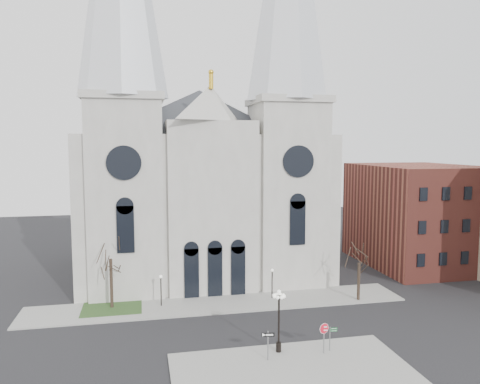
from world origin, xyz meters
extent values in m
plane|color=black|center=(0.00, 0.00, 0.00)|extent=(160.00, 160.00, 0.00)
cube|color=gray|center=(3.00, -5.00, 0.07)|extent=(18.00, 10.00, 0.14)
cube|color=gray|center=(0.00, 11.00, 0.07)|extent=(40.00, 6.00, 0.14)
cube|color=#2A4A1F|center=(-11.00, 12.00, 0.09)|extent=(6.00, 5.00, 0.18)
cube|color=#A3A098|center=(0.00, 26.00, 9.00)|extent=(30.00, 24.00, 18.00)
pyramid|color=#2D3035|center=(0.00, 26.00, 24.00)|extent=(33.00, 26.40, 6.00)
cube|color=#A3A098|center=(-9.50, 17.50, 11.00)|extent=(8.00, 8.00, 22.00)
cylinder|color=black|center=(-9.50, 13.45, 15.00)|extent=(3.60, 0.30, 3.60)
cube|color=#A3A098|center=(9.50, 17.50, 11.00)|extent=(8.00, 8.00, 22.00)
cylinder|color=black|center=(9.50, 13.45, 15.00)|extent=(3.60, 0.30, 3.60)
cube|color=#A3A098|center=(0.00, 16.00, 9.75)|extent=(10.00, 5.00, 19.50)
pyramid|color=#A3A098|center=(0.00, 16.00, 21.50)|extent=(11.00, 5.00, 4.00)
cube|color=brown|center=(30.00, 22.00, 7.00)|extent=(14.00, 18.00, 14.00)
cylinder|color=black|center=(-11.00, 12.00, 2.62)|extent=(0.32, 0.32, 5.25)
cylinder|color=black|center=(15.00, 9.00, 2.10)|extent=(0.32, 0.32, 4.20)
cylinder|color=black|center=(-6.00, 11.50, 1.64)|extent=(0.12, 0.12, 3.00)
sphere|color=white|center=(-6.00, 11.50, 3.24)|extent=(0.32, 0.32, 0.32)
cylinder|color=black|center=(6.00, 11.50, 1.64)|extent=(0.12, 0.12, 3.00)
sphere|color=white|center=(6.00, 11.50, 3.24)|extent=(0.32, 0.32, 0.32)
cylinder|color=slate|center=(6.35, -2.49, 1.37)|extent=(0.10, 0.10, 2.45)
cylinder|color=red|center=(6.35, -2.49, 2.22)|extent=(0.85, 0.15, 0.85)
cylinder|color=white|center=(6.35, -2.49, 2.22)|extent=(0.91, 0.13, 0.92)
cube|color=white|center=(6.35, -2.49, 2.36)|extent=(0.47, 0.08, 0.11)
cube|color=white|center=(6.35, -2.49, 2.08)|extent=(0.53, 0.09, 0.11)
cylinder|color=black|center=(2.87, -1.46, 2.42)|extent=(0.16, 0.16, 4.56)
cylinder|color=black|center=(2.87, -1.46, 0.54)|extent=(0.44, 0.44, 0.79)
sphere|color=white|center=(2.87, -1.46, 5.15)|extent=(0.32, 0.32, 0.32)
cylinder|color=slate|center=(1.63, -2.69, 1.30)|extent=(0.10, 0.10, 2.33)
cube|color=black|center=(1.63, -2.69, 2.19)|extent=(1.01, 0.19, 0.33)
cylinder|color=slate|center=(7.00, -2.15, 1.14)|extent=(0.08, 0.08, 2.00)
cube|color=#0D5B24|center=(7.32, -2.17, 2.00)|extent=(0.56, 0.07, 0.14)
cube|color=#0D5B24|center=(7.32, -2.17, 1.82)|extent=(0.56, 0.07, 0.14)
camera|label=1|loc=(-7.77, -36.46, 16.99)|focal=35.00mm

